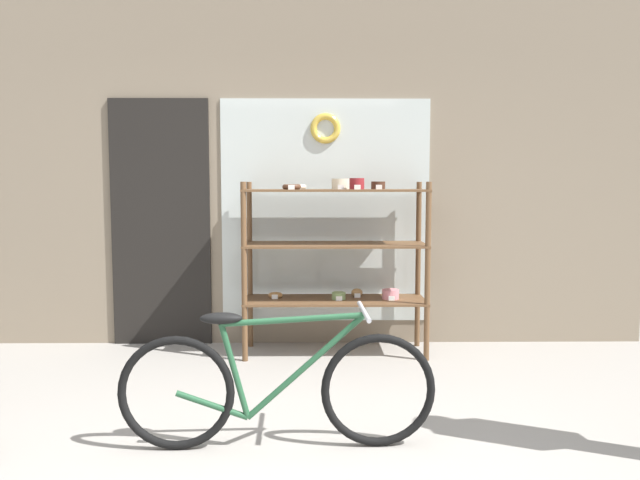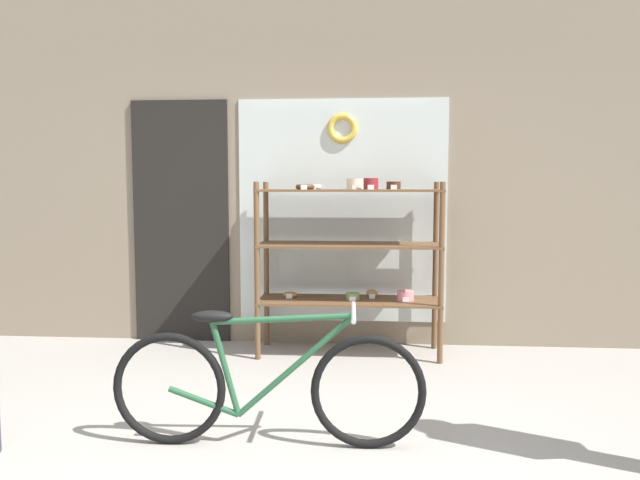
{
  "view_description": "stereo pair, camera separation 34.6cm",
  "coord_description": "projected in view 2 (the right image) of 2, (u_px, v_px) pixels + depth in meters",
  "views": [
    {
      "loc": [
        0.09,
        -2.67,
        1.39
      ],
      "look_at": [
        0.14,
        1.1,
        1.04
      ],
      "focal_mm": 35.0,
      "sensor_mm": 36.0,
      "label": 1
    },
    {
      "loc": [
        0.44,
        -2.66,
        1.39
      ],
      "look_at": [
        0.14,
        1.1,
        1.04
      ],
      "focal_mm": 35.0,
      "sensor_mm": 36.0,
      "label": 2
    }
  ],
  "objects": [
    {
      "name": "storefront_facade",
      "position": [
        316.0,
        147.0,
        5.34
      ],
      "size": [
        5.93,
        0.13,
        3.48
      ],
      "color": "gray",
      "rests_on": "ground_plane"
    },
    {
      "name": "display_case",
      "position": [
        350.0,
        247.0,
        5.02
      ],
      "size": [
        1.47,
        0.48,
        1.43
      ],
      "color": "brown",
      "rests_on": "ground_plane"
    },
    {
      "name": "bicycle",
      "position": [
        266.0,
        385.0,
        3.27
      ],
      "size": [
        1.66,
        0.46,
        0.74
      ],
      "rotation": [
        0.0,
        0.0,
        0.03
      ],
      "color": "black",
      "rests_on": "ground_plane"
    }
  ]
}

